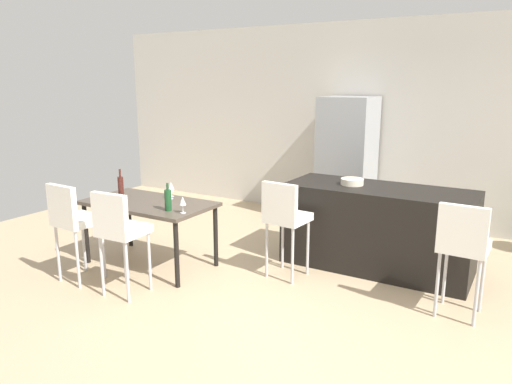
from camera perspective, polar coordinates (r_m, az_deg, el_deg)
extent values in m
plane|color=tan|center=(5.00, 7.08, -11.26)|extent=(10.00, 10.00, 0.00)
cube|color=beige|center=(7.21, 16.40, 7.76)|extent=(10.00, 0.12, 2.90)
cube|color=black|center=(5.50, 14.23, -4.17)|extent=(2.02, 0.82, 0.92)
cube|color=white|center=(5.06, 3.81, -3.06)|extent=(0.43, 0.43, 0.08)
cube|color=white|center=(4.86, 2.80, -1.03)|extent=(0.40, 0.09, 0.36)
cylinder|color=#B2B2B7|center=(5.37, 3.19, -5.94)|extent=(0.03, 0.03, 0.61)
cylinder|color=#B2B2B7|center=(5.22, 6.18, -6.57)|extent=(0.03, 0.03, 0.61)
cylinder|color=#B2B2B7|center=(5.12, 1.27, -6.90)|extent=(0.03, 0.03, 0.61)
cylinder|color=#B2B2B7|center=(4.96, 4.36, -7.61)|extent=(0.03, 0.03, 0.61)
cube|color=white|center=(4.58, 23.50, -5.88)|extent=(0.41, 0.41, 0.08)
cube|color=white|center=(4.36, 23.38, -3.78)|extent=(0.40, 0.07, 0.36)
cylinder|color=#B2B2B7|center=(4.87, 21.58, -8.93)|extent=(0.03, 0.03, 0.61)
cylinder|color=#B2B2B7|center=(4.83, 25.34, -9.47)|extent=(0.03, 0.03, 0.61)
cylinder|color=#B2B2B7|center=(4.58, 20.76, -10.28)|extent=(0.03, 0.03, 0.61)
cylinder|color=#B2B2B7|center=(4.53, 24.77, -10.88)|extent=(0.03, 0.03, 0.61)
cube|color=#4C4238|center=(5.48, -12.65, -1.33)|extent=(1.45, 0.80, 0.04)
cylinder|color=black|center=(6.26, -14.82, -3.15)|extent=(0.05, 0.05, 0.70)
cylinder|color=black|center=(5.42, -4.82, -5.28)|extent=(0.05, 0.05, 0.70)
cylinder|color=black|center=(5.83, -19.55, -4.68)|extent=(0.05, 0.05, 0.70)
cylinder|color=black|center=(4.92, -9.43, -7.36)|extent=(0.05, 0.05, 0.70)
cube|color=white|center=(5.28, -20.40, -3.18)|extent=(0.42, 0.42, 0.08)
cube|color=white|center=(5.13, -22.11, -1.24)|extent=(0.40, 0.08, 0.36)
cylinder|color=#B2B2B7|center=(5.59, -19.79, -5.94)|extent=(0.03, 0.03, 0.61)
cylinder|color=#B2B2B7|center=(5.35, -17.70, -6.64)|extent=(0.03, 0.03, 0.61)
cylinder|color=#B2B2B7|center=(5.42, -22.49, -6.78)|extent=(0.03, 0.03, 0.61)
cylinder|color=#B2B2B7|center=(5.17, -20.46, -7.55)|extent=(0.03, 0.03, 0.61)
cube|color=white|center=(4.80, -15.45, -4.40)|extent=(0.42, 0.42, 0.08)
cube|color=white|center=(4.62, -17.03, -2.34)|extent=(0.40, 0.08, 0.36)
cylinder|color=#B2B2B7|center=(5.12, -15.33, -7.35)|extent=(0.03, 0.03, 0.61)
cylinder|color=#B2B2B7|center=(4.92, -12.55, -8.05)|extent=(0.03, 0.03, 0.61)
cylinder|color=#B2B2B7|center=(4.91, -17.87, -8.43)|extent=(0.03, 0.03, 0.61)
cylinder|color=#B2B2B7|center=(4.70, -15.07, -9.22)|extent=(0.03, 0.03, 0.61)
cylinder|color=#194723|center=(5.04, -10.42, -0.97)|extent=(0.07, 0.07, 0.22)
cylinder|color=#194723|center=(5.00, -10.49, 0.64)|extent=(0.03, 0.03, 0.07)
cylinder|color=#471E19|center=(5.75, -15.78, 0.59)|extent=(0.07, 0.07, 0.24)
cylinder|color=#471E19|center=(5.72, -15.88, 2.19)|extent=(0.02, 0.02, 0.09)
cylinder|color=silver|center=(5.55, -10.11, -0.79)|extent=(0.06, 0.06, 0.00)
cylinder|color=silver|center=(5.54, -10.12, -0.36)|extent=(0.01, 0.01, 0.08)
cone|color=silver|center=(5.52, -10.16, 0.49)|extent=(0.07, 0.07, 0.09)
cylinder|color=silver|center=(4.94, -8.68, -2.46)|extent=(0.06, 0.06, 0.00)
cylinder|color=silver|center=(4.93, -8.69, -1.99)|extent=(0.01, 0.01, 0.08)
cone|color=silver|center=(4.91, -8.73, -1.03)|extent=(0.07, 0.07, 0.09)
cylinder|color=silver|center=(5.66, -10.03, -0.51)|extent=(0.06, 0.06, 0.00)
cylinder|color=silver|center=(5.65, -10.05, -0.09)|extent=(0.01, 0.01, 0.08)
cone|color=silver|center=(5.64, -10.08, 0.75)|extent=(0.07, 0.07, 0.09)
cube|color=#939699|center=(7.02, 10.73, 3.57)|extent=(0.72, 0.68, 1.84)
cylinder|color=beige|center=(5.46, 11.37, 1.22)|extent=(0.25, 0.25, 0.07)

